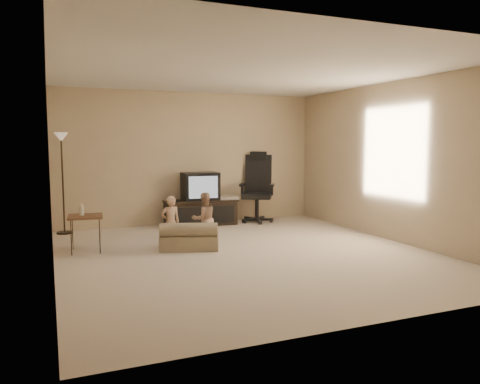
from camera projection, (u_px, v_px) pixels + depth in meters
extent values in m
plane|color=beige|center=(247.00, 254.00, 6.52)|extent=(5.50, 5.50, 0.00)
plane|color=silver|center=(247.00, 71.00, 6.26)|extent=(5.50, 5.50, 0.00)
plane|color=tan|center=(190.00, 158.00, 8.92)|extent=(5.00, 0.00, 5.00)
plane|color=tan|center=(377.00, 179.00, 3.86)|extent=(5.00, 0.00, 5.00)
plane|color=tan|center=(50.00, 168.00, 5.45)|extent=(0.00, 5.50, 5.50)
plane|color=tan|center=(393.00, 162.00, 7.34)|extent=(0.00, 5.50, 5.50)
cube|color=black|center=(201.00, 214.00, 8.84)|extent=(1.35, 0.54, 0.43)
cube|color=black|center=(200.00, 201.00, 8.81)|extent=(1.39, 0.58, 0.04)
cube|color=black|center=(187.00, 216.00, 8.51)|extent=(0.55, 0.05, 0.32)
cube|color=black|center=(220.00, 214.00, 8.71)|extent=(0.55, 0.05, 0.32)
cube|color=black|center=(200.00, 186.00, 8.80)|extent=(0.69, 0.51, 0.52)
cube|color=silver|center=(203.00, 187.00, 8.57)|extent=(0.54, 0.04, 0.41)
cube|color=#B6B6B8|center=(227.00, 198.00, 8.93)|extent=(0.39, 0.28, 0.06)
cylinder|color=black|center=(257.00, 208.00, 9.12)|extent=(0.08, 0.08, 0.44)
cube|color=black|center=(257.00, 196.00, 9.09)|extent=(0.75, 0.75, 0.10)
cube|color=black|center=(258.00, 174.00, 9.31)|extent=(0.55, 0.43, 0.77)
cube|color=black|center=(259.00, 156.00, 9.27)|extent=(0.34, 0.26, 0.17)
cube|color=black|center=(242.00, 185.00, 9.11)|extent=(0.22, 0.30, 0.04)
cube|color=black|center=(272.00, 185.00, 9.03)|extent=(0.22, 0.30, 0.04)
cube|color=brown|center=(85.00, 216.00, 6.62)|extent=(0.51, 0.51, 0.03)
cylinder|color=#2E2214|center=(71.00, 237.00, 6.41)|extent=(0.01, 0.01, 0.52)
cylinder|color=#2E2214|center=(100.00, 236.00, 6.52)|extent=(0.01, 0.01, 0.52)
cylinder|color=#2E2214|center=(73.00, 232.00, 6.77)|extent=(0.01, 0.01, 0.52)
cylinder|color=#2E2214|center=(100.00, 231.00, 6.88)|extent=(0.01, 0.01, 0.52)
cylinder|color=beige|center=(82.00, 211.00, 6.63)|extent=(0.07, 0.07, 0.13)
cone|color=beige|center=(81.00, 204.00, 6.62)|extent=(0.05, 0.05, 0.05)
cylinder|color=#2E2214|center=(65.00, 233.00, 8.00)|extent=(0.27, 0.27, 0.03)
cylinder|color=#2E2214|center=(63.00, 186.00, 7.92)|extent=(0.03, 0.03, 1.62)
cone|color=beige|center=(61.00, 137.00, 7.83)|extent=(0.23, 0.23, 0.15)
cube|color=gray|center=(190.00, 242.00, 6.83)|extent=(0.94, 0.71, 0.22)
cylinder|color=gray|center=(189.00, 230.00, 6.66)|extent=(0.84, 0.46, 0.20)
imported|color=tan|center=(171.00, 223.00, 6.80)|extent=(0.29, 0.22, 0.78)
imported|color=tan|center=(204.00, 219.00, 7.05)|extent=(0.41, 0.26, 0.80)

